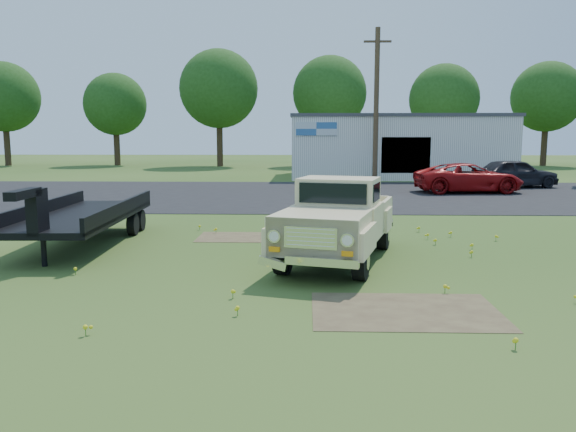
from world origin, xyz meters
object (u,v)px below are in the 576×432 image
(dark_sedan, at_px, (515,173))
(flatbed_trailer, at_px, (82,211))
(red_pickup, at_px, (468,178))
(vintage_pickup_truck, at_px, (338,219))

(dark_sedan, bearing_deg, flatbed_trailer, 120.98)
(red_pickup, distance_m, dark_sedan, 4.27)
(flatbed_trailer, height_order, red_pickup, flatbed_trailer)
(vintage_pickup_truck, bearing_deg, flatbed_trailer, -178.83)
(vintage_pickup_truck, relative_size, dark_sedan, 1.14)
(flatbed_trailer, height_order, dark_sedan, flatbed_trailer)
(vintage_pickup_truck, distance_m, red_pickup, 17.00)
(vintage_pickup_truck, xyz_separation_m, flatbed_trailer, (-6.48, 1.65, -0.07))
(flatbed_trailer, bearing_deg, vintage_pickup_truck, -16.82)
(red_pickup, height_order, dark_sedan, dark_sedan)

